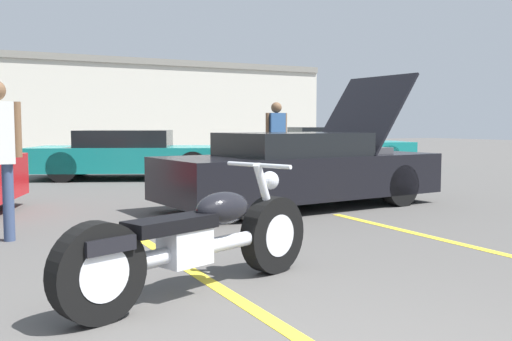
{
  "coord_description": "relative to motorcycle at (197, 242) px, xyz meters",
  "views": [
    {
      "loc": [
        -1.39,
        -1.89,
        1.29
      ],
      "look_at": [
        1.41,
        3.48,
        0.8
      ],
      "focal_mm": 40.0,
      "sensor_mm": 36.0,
      "label": 1
    }
  ],
  "objects": [
    {
      "name": "parked_car_right_row",
      "position": [
        8.24,
        10.0,
        0.19
      ],
      "size": [
        4.83,
        3.09,
        1.22
      ],
      "rotation": [
        0.0,
        0.0,
        -0.29
      ],
      "color": "teal",
      "rests_on": "ground"
    },
    {
      "name": "parking_stripe_back",
      "position": [
        3.19,
        -0.01,
        -0.4
      ],
      "size": [
        0.12,
        5.37,
        0.01
      ],
      "primitive_type": "cube",
      "color": "yellow",
      "rests_on": "ground"
    },
    {
      "name": "parking_stripe_middle",
      "position": [
        0.2,
        -0.01,
        -0.4
      ],
      "size": [
        0.12,
        5.37,
        0.01
      ],
      "primitive_type": "cube",
      "color": "yellow",
      "rests_on": "ground"
    },
    {
      "name": "motorcycle",
      "position": [
        0.0,
        0.0,
        0.0
      ],
      "size": [
        2.31,
        1.06,
        0.97
      ],
      "rotation": [
        0.0,
        0.0,
        0.35
      ],
      "color": "black",
      "rests_on": "ground"
    },
    {
      "name": "spectator_near_motorcycle",
      "position": [
        4.55,
        6.83,
        0.66
      ],
      "size": [
        0.52,
        0.23,
        1.78
      ],
      "color": "#38476B",
      "rests_on": "ground"
    },
    {
      "name": "show_car_hood_open",
      "position": [
        3.17,
        3.56,
        0.19
      ],
      "size": [
        4.63,
        2.11,
        2.12
      ],
      "rotation": [
        0.0,
        0.0,
        0.09
      ],
      "color": "black",
      "rests_on": "ground"
    },
    {
      "name": "parked_car_mid_right_row",
      "position": [
        2.08,
        9.49,
        0.17
      ],
      "size": [
        5.07,
        3.65,
        1.16
      ],
      "rotation": [
        0.0,
        0.0,
        -0.42
      ],
      "color": "teal",
      "rests_on": "ground"
    }
  ]
}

